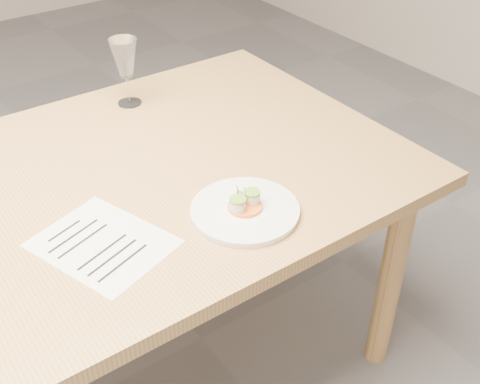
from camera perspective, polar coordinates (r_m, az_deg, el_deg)
dinner_plate at (r=1.40m, az=0.49°, el=-1.66°), size 0.26×0.26×0.07m
recipe_sheet at (r=1.36m, az=-12.89°, el=-4.78°), size 0.30×0.34×0.00m
wine_glass_3 at (r=1.85m, az=-10.88°, el=12.25°), size 0.08×0.08×0.21m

